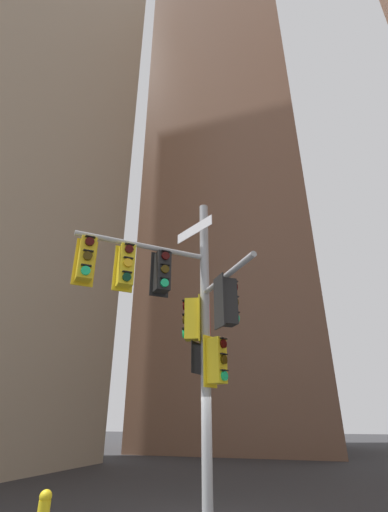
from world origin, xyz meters
name	(u,v)px	position (x,y,z in m)	size (l,w,h in m)	color
building_tower_left	(19,50)	(-15.16, 4.28, 26.65)	(12.76, 12.76, 53.31)	tan
building_mid_block	(231,180)	(-3.39, 22.11, 24.98)	(13.70, 13.70, 49.96)	brown
signal_pole_assembly	(181,311)	(-0.41, -0.61, 4.35)	(4.10, 2.68, 7.49)	#9EA0A3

